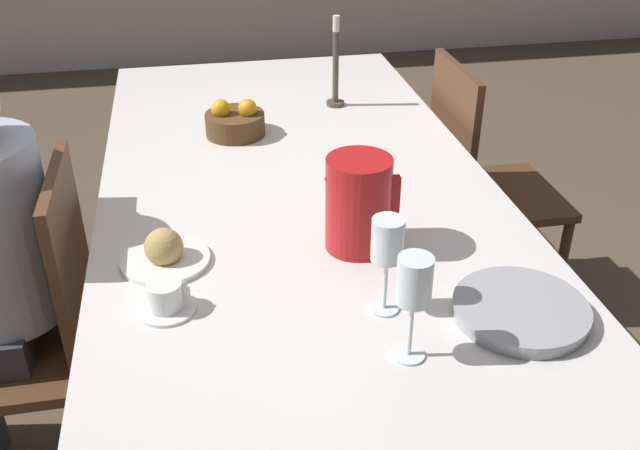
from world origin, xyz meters
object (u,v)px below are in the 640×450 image
at_px(teacup_near_person, 166,298).
at_px(serving_tray, 521,310).
at_px(chair_person_side, 34,332).
at_px(red_pitcher, 358,203).
at_px(fruit_bowl, 235,122).
at_px(candlestick_tall, 336,72).
at_px(chair_opposite, 480,184).
at_px(wine_glass_juice, 414,286).
at_px(wine_glass_water, 387,244).
at_px(bread_plate, 165,253).

xyz_separation_m(teacup_near_person, serving_tray, (0.69, -0.16, -0.01)).
relative_size(teacup_near_person, serving_tray, 0.45).
bearing_deg(chair_person_side, teacup_near_person, -132.85).
relative_size(red_pitcher, fruit_bowl, 1.21).
distance_m(red_pitcher, teacup_near_person, 0.47).
height_order(teacup_near_person, candlestick_tall, candlestick_tall).
bearing_deg(chair_opposite, fruit_bowl, -87.93).
bearing_deg(fruit_bowl, chair_opposite, 2.07).
height_order(wine_glass_juice, fruit_bowl, wine_glass_juice).
distance_m(red_pitcher, wine_glass_water, 0.25).
bearing_deg(chair_person_side, fruit_bowl, -47.23).
relative_size(red_pitcher, wine_glass_juice, 1.02).
height_order(chair_person_side, wine_glass_water, wine_glass_water).
relative_size(chair_opposite, candlestick_tall, 3.05).
relative_size(bread_plate, fruit_bowl, 1.09).
height_order(red_pitcher, wine_glass_water, red_pitcher).
height_order(wine_glass_water, teacup_near_person, wine_glass_water).
relative_size(red_pitcher, teacup_near_person, 1.80).
bearing_deg(chair_person_side, wine_glass_water, -117.66).
distance_m(chair_person_side, wine_glass_juice, 1.06).
xyz_separation_m(teacup_near_person, bread_plate, (-0.00, 0.18, -0.00)).
relative_size(wine_glass_juice, bread_plate, 1.08).
bearing_deg(wine_glass_water, fruit_bowl, 102.85).
bearing_deg(serving_tray, wine_glass_juice, -164.30).
distance_m(chair_opposite, teacup_near_person, 1.41).
bearing_deg(chair_person_side, chair_opposite, -68.42).
xyz_separation_m(wine_glass_juice, fruit_bowl, (-0.22, 1.09, -0.11)).
height_order(chair_person_side, wine_glass_juice, wine_glass_juice).
xyz_separation_m(chair_opposite, serving_tray, (-0.37, -1.05, 0.28)).
bearing_deg(chair_opposite, teacup_near_person, -49.89).
distance_m(teacup_near_person, candlestick_tall, 1.19).
height_order(teacup_near_person, serving_tray, teacup_near_person).
height_order(fruit_bowl, candlestick_tall, candlestick_tall).
bearing_deg(teacup_near_person, wine_glass_juice, -27.37).
relative_size(chair_person_side, fruit_bowl, 5.05).
bearing_deg(teacup_near_person, chair_person_side, 137.15).
xyz_separation_m(chair_person_side, teacup_near_person, (0.36, -0.33, 0.30)).
bearing_deg(red_pitcher, serving_tray, -51.19).
distance_m(wine_glass_water, teacup_near_person, 0.46).
height_order(red_pitcher, fruit_bowl, red_pitcher).
bearing_deg(wine_glass_water, teacup_near_person, 169.31).
xyz_separation_m(red_pitcher, teacup_near_person, (-0.43, -0.16, -0.08)).
relative_size(teacup_near_person, fruit_bowl, 0.67).
xyz_separation_m(chair_opposite, wine_glass_juice, (-0.62, -1.12, 0.43)).
distance_m(wine_glass_juice, serving_tray, 0.30).
height_order(chair_opposite, teacup_near_person, chair_opposite).
bearing_deg(wine_glass_juice, serving_tray, 15.70).
distance_m(chair_person_side, bread_plate, 0.49).
distance_m(chair_opposite, bread_plate, 1.31).
xyz_separation_m(teacup_near_person, fruit_bowl, (0.21, 0.86, 0.01)).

